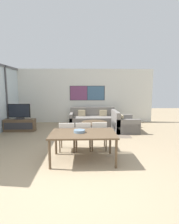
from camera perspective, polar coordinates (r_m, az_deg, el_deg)
name	(u,v)px	position (r m, az deg, el deg)	size (l,w,h in m)	color
ground_plane	(78,178)	(3.85, -3.77, -20.57)	(24.00, 24.00, 0.00)	#9E896B
wall_back	(82,96)	(9.25, -2.63, 5.29)	(7.56, 0.09, 2.80)	silver
area_rug	(94,132)	(7.37, 1.60, -6.44)	(2.69, 1.97, 0.01)	#706051
tv_console	(20,125)	(8.00, -21.76, -3.99)	(1.27, 0.41, 0.52)	brown
television	(19,112)	(7.90, -21.97, 0.07)	(0.92, 0.20, 0.65)	#2D2D33
sofa_main	(93,119)	(8.68, 1.04, -2.40)	(2.24, 0.96, 0.86)	slate
sofa_side	(123,124)	(7.63, 10.80, -3.97)	(0.96, 1.36, 0.86)	slate
coffee_table	(94,124)	(7.30, 1.61, -4.09)	(1.07, 1.07, 0.42)	brown
dining_table	(83,135)	(4.39, -2.11, -7.63)	(1.63, 1.02, 0.72)	brown
dining_chair_left	(67,134)	(5.12, -7.32, -7.25)	(0.46, 0.46, 0.85)	beige
dining_chair_centre	(83,134)	(5.11, -2.07, -7.21)	(0.46, 0.46, 0.85)	beige
dining_chair_right	(99,133)	(5.18, 3.11, -7.02)	(0.46, 0.46, 0.85)	beige
fruit_bowl	(79,131)	(4.41, -3.33, -6.19)	(0.29, 0.29, 0.07)	slate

